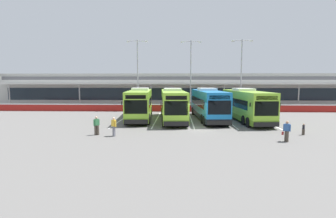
% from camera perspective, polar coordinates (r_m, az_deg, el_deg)
% --- Properties ---
extents(ground_plane, '(200.00, 200.00, 0.00)m').
position_cam_1_polar(ground_plane, '(26.20, 5.68, -4.20)').
color(ground_plane, '#605E5B').
extents(terminal_building, '(70.00, 13.00, 6.00)m').
position_cam_1_polar(terminal_building, '(52.69, 3.91, 4.26)').
color(terminal_building, '#B7B7B2').
rests_on(terminal_building, ground).
extents(red_barrier_wall, '(60.00, 0.40, 1.10)m').
position_cam_1_polar(red_barrier_wall, '(40.47, 4.43, 0.23)').
color(red_barrier_wall, maroon).
rests_on(red_barrier_wall, ground).
extents(coach_bus_leftmost, '(3.62, 12.30, 3.78)m').
position_cam_1_polar(coach_bus_leftmost, '(32.77, -6.06, 1.01)').
color(coach_bus_leftmost, '#8CC633').
rests_on(coach_bus_leftmost, ground).
extents(coach_bus_left_centre, '(3.62, 12.30, 3.78)m').
position_cam_1_polar(coach_bus_left_centre, '(31.41, 1.06, 0.82)').
color(coach_bus_left_centre, '#8CC633').
rests_on(coach_bus_left_centre, ground).
extents(coach_bus_centre, '(3.62, 12.30, 3.78)m').
position_cam_1_polar(coach_bus_centre, '(32.37, 8.63, 0.91)').
color(coach_bus_centre, '#1972B7').
rests_on(coach_bus_centre, ground).
extents(coach_bus_right_centre, '(3.62, 12.30, 3.78)m').
position_cam_1_polar(coach_bus_right_centre, '(32.29, 16.39, 0.72)').
color(coach_bus_right_centre, '#8CC633').
rests_on(coach_bus_right_centre, ground).
extents(bay_stripe_far_west, '(0.14, 13.00, 0.01)m').
position_cam_1_polar(bay_stripe_far_west, '(32.77, -9.82, -2.18)').
color(bay_stripe_far_west, silver).
rests_on(bay_stripe_far_west, ground).
extents(bay_stripe_west, '(0.14, 13.00, 0.01)m').
position_cam_1_polar(bay_stripe_west, '(32.17, -2.48, -2.25)').
color(bay_stripe_west, silver).
rests_on(bay_stripe_west, ground).
extents(bay_stripe_mid_west, '(0.14, 13.00, 0.01)m').
position_cam_1_polar(bay_stripe_mid_west, '(32.11, 5.02, -2.29)').
color(bay_stripe_mid_west, silver).
rests_on(bay_stripe_mid_west, ground).
extents(bay_stripe_centre, '(0.14, 13.00, 0.01)m').
position_cam_1_polar(bay_stripe_centre, '(32.59, 12.42, -2.28)').
color(bay_stripe_centre, silver).
rests_on(bay_stripe_centre, ground).
extents(bay_stripe_mid_east, '(0.14, 13.00, 0.01)m').
position_cam_1_polar(bay_stripe_mid_east, '(33.60, 19.49, -2.24)').
color(bay_stripe_mid_east, silver).
rests_on(bay_stripe_mid_east, ground).
extents(pedestrian_with_handbag, '(0.61, 0.52, 1.62)m').
position_cam_1_polar(pedestrian_with_handbag, '(22.27, 24.18, -4.29)').
color(pedestrian_with_handbag, '#4C4238').
rests_on(pedestrian_with_handbag, ground).
extents(pedestrian_in_dark_coat, '(0.44, 0.45, 1.62)m').
position_cam_1_polar(pedestrian_in_dark_coat, '(23.66, -15.14, -3.34)').
color(pedestrian_in_dark_coat, '#4C4238').
rests_on(pedestrian_in_dark_coat, ground).
extents(pedestrian_child, '(0.27, 0.28, 1.00)m').
position_cam_1_polar(pedestrian_child, '(25.70, 27.16, -3.82)').
color(pedestrian_child, '#4C4238').
rests_on(pedestrian_child, ground).
extents(pedestrian_near_bin, '(0.49, 0.42, 1.62)m').
position_cam_1_polar(pedestrian_near_bin, '(22.82, -11.60, -3.59)').
color(pedestrian_near_bin, slate).
rests_on(pedestrian_near_bin, ground).
extents(lamp_post_west, '(3.24, 0.28, 11.00)m').
position_cam_1_polar(lamp_post_west, '(42.24, -6.55, 8.24)').
color(lamp_post_west, '#9E9EA3').
rests_on(lamp_post_west, ground).
extents(lamp_post_centre, '(3.24, 0.28, 11.00)m').
position_cam_1_polar(lamp_post_centre, '(42.69, 4.93, 8.24)').
color(lamp_post_centre, '#9E9EA3').
rests_on(lamp_post_centre, ground).
extents(lamp_post_east, '(3.24, 0.28, 11.00)m').
position_cam_1_polar(lamp_post_east, '(42.98, 15.51, 8.02)').
color(lamp_post_east, '#9E9EA3').
rests_on(lamp_post_east, ground).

